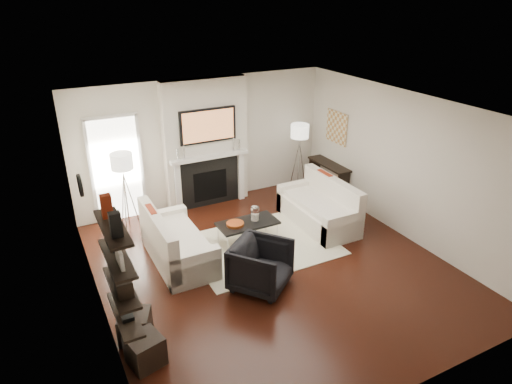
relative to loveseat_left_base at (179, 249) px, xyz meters
name	(u,v)px	position (x,y,z in m)	size (l,w,h in m)	color
room_envelope	(273,194)	(1.33, -0.92, 1.14)	(6.00, 6.00, 6.00)	#34130B
chimney_breast	(206,144)	(1.33, 1.95, 1.14)	(1.80, 0.25, 2.70)	silver
fireplace_surround	(210,182)	(1.33, 1.82, 0.31)	(1.30, 0.02, 1.04)	black
firebox	(210,185)	(1.33, 1.81, 0.24)	(0.75, 0.02, 0.65)	black
mantel_pilaster_l	(178,188)	(0.61, 1.79, 0.34)	(0.12, 0.08, 1.10)	white
mantel_pilaster_r	(241,176)	(2.05, 1.79, 0.34)	(0.12, 0.08, 1.10)	white
mantel_shelf	(210,157)	(1.33, 1.77, 0.91)	(1.70, 0.18, 0.07)	white
tv_body	(208,126)	(1.33, 1.79, 1.57)	(1.20, 0.06, 0.70)	black
tv_screen	(209,126)	(1.33, 1.76, 1.57)	(1.10, 0.01, 0.62)	#BF723F
candlestick_l_tall	(184,152)	(0.78, 1.78, 1.09)	(0.04, 0.04, 0.30)	silver
candlestick_l_short	(178,155)	(0.65, 1.78, 1.06)	(0.04, 0.04, 0.24)	silver
candlestick_r_tall	(233,144)	(1.88, 1.78, 1.09)	(0.04, 0.04, 0.30)	silver
candlestick_r_short	(239,145)	(2.01, 1.78, 1.06)	(0.04, 0.04, 0.24)	silver
hallway_panel	(117,170)	(-0.52, 2.06, 0.84)	(0.90, 0.02, 2.10)	white
door_trim_l	(92,175)	(-1.00, 2.04, 0.84)	(0.06, 0.06, 2.16)	white
door_trim_r	(141,167)	(-0.04, 2.04, 0.84)	(0.06, 0.06, 2.16)	white
door_trim_top	(110,117)	(-0.52, 2.04, 1.92)	(1.02, 0.06, 0.06)	white
rug	(261,245)	(1.48, -0.23, -0.20)	(2.60, 2.00, 0.01)	beige
loveseat_left_base	(179,249)	(0.00, 0.00, 0.00)	(0.85, 1.80, 0.42)	white
loveseat_left_back	(158,238)	(-0.33, 0.00, 0.32)	(0.18, 1.80, 0.80)	white
loveseat_left_arm_n	(195,269)	(0.00, -0.81, 0.09)	(0.85, 0.18, 0.60)	white
loveseat_left_arm_s	(164,225)	(0.00, 0.81, 0.09)	(0.85, 0.18, 0.60)	white
loveseat_left_cushion	(181,236)	(0.05, 0.00, 0.26)	(0.63, 1.44, 0.10)	white
pillow_left_orange	(152,220)	(-0.33, 0.30, 0.52)	(0.10, 0.42, 0.42)	maroon
pillow_left_charcoal	(162,236)	(-0.33, -0.30, 0.51)	(0.10, 0.40, 0.40)	black
loveseat_right_base	(318,215)	(2.88, 0.00, 0.00)	(0.85, 1.80, 0.42)	white
loveseat_right_back	(332,197)	(3.21, 0.00, 0.32)	(0.18, 1.80, 0.80)	white
loveseat_right_arm_n	(343,228)	(2.88, -0.81, 0.09)	(0.85, 0.18, 0.60)	white
loveseat_right_arm_s	(296,195)	(2.88, 0.81, 0.09)	(0.85, 0.18, 0.60)	white
loveseat_right_cushion	(316,203)	(2.83, 0.00, 0.26)	(0.63, 1.44, 0.10)	white
pillow_right_orange	(324,182)	(3.21, 0.30, 0.52)	(0.10, 0.42, 0.42)	maroon
pillow_right_charcoal	(342,193)	(3.21, -0.30, 0.51)	(0.10, 0.40, 0.40)	black
coffee_table	(248,223)	(1.32, -0.01, 0.19)	(1.10, 0.55, 0.04)	black
coffee_leg_nw	(228,245)	(0.82, -0.23, -0.02)	(0.02, 0.02, 0.38)	silver
coffee_leg_ne	(277,232)	(1.82, -0.23, -0.02)	(0.02, 0.02, 0.38)	silver
coffee_leg_sw	(218,234)	(0.82, 0.21, -0.02)	(0.02, 0.02, 0.38)	silver
coffee_leg_se	(266,222)	(1.82, 0.21, -0.02)	(0.02, 0.02, 0.38)	silver
hurricane_glass	(255,214)	(1.47, -0.01, 0.35)	(0.15, 0.15, 0.26)	white
hurricane_candle	(255,217)	(1.47, -0.01, 0.29)	(0.09, 0.09, 0.14)	white
copper_bowl	(235,224)	(1.07, -0.01, 0.24)	(0.32, 0.32, 0.05)	#C05520
armchair	(261,264)	(0.89, -1.33, 0.21)	(0.82, 0.77, 0.85)	black
lamp_left_post	(127,203)	(-0.52, 1.41, 0.39)	(0.02, 0.02, 1.20)	silver
lamp_left_shade	(122,161)	(-0.52, 1.41, 1.24)	(0.40, 0.40, 0.30)	white
lamp_left_leg_a	(133,202)	(-0.41, 1.41, 0.39)	(0.02, 0.02, 1.25)	silver
lamp_left_leg_b	(123,202)	(-0.57, 1.51, 0.39)	(0.02, 0.02, 1.25)	silver
lamp_left_leg_c	(125,206)	(-0.57, 1.32, 0.39)	(0.02, 0.02, 1.25)	silver
lamp_right_post	(298,167)	(3.38, 1.54, 0.39)	(0.02, 0.02, 1.20)	silver
lamp_right_shade	(300,131)	(3.38, 1.54, 1.24)	(0.40, 0.40, 0.30)	white
lamp_right_leg_a	(302,166)	(3.49, 1.54, 0.39)	(0.02, 0.02, 1.25)	silver
lamp_right_leg_b	(294,166)	(3.33, 1.64, 0.39)	(0.02, 0.02, 1.25)	silver
lamp_right_leg_c	(299,169)	(3.33, 1.45, 0.39)	(0.02, 0.02, 1.25)	silver
console_top	(329,164)	(3.90, 1.09, 0.52)	(0.35, 1.20, 0.04)	black
console_leg_n	(343,189)	(3.90, 0.54, 0.14)	(0.30, 0.04, 0.71)	black
console_leg_s	(314,172)	(3.90, 1.64, 0.14)	(0.30, 0.04, 0.71)	black
wall_art	(337,127)	(4.06, 1.13, 1.34)	(0.03, 0.70, 0.70)	tan
shelf_bottom	(125,314)	(-1.29, -1.92, 0.49)	(0.25, 1.00, 0.04)	black
shelf_lower	(121,287)	(-1.29, -1.92, 0.89)	(0.25, 1.00, 0.04)	black
shelf_upper	(117,258)	(-1.29, -1.92, 1.29)	(0.25, 1.00, 0.04)	black
shelf_top	(113,227)	(-1.29, -1.92, 1.69)	(0.25, 1.00, 0.04)	black
decor_magfile_a	(116,225)	(-1.29, -2.18, 1.85)	(0.12, 0.10, 0.28)	black
decor_magfile_b	(106,206)	(-1.29, -1.68, 1.85)	(0.12, 0.10, 0.28)	maroon
decor_frame_a	(119,256)	(-1.29, -2.11, 1.42)	(0.04, 0.30, 0.22)	white
decor_frame_b	(112,242)	(-1.29, -1.73, 1.40)	(0.04, 0.22, 0.18)	black
decor_wine_rack	(123,286)	(-1.29, -2.09, 1.01)	(0.18, 0.25, 0.20)	black
decor_box_small	(117,273)	(-1.29, -1.72, 0.97)	(0.15, 0.12, 0.12)	black
decor_books	(127,316)	(-1.29, -2.01, 0.53)	(0.14, 0.20, 0.05)	black
decor_box_tall	(119,293)	(-1.29, -1.61, 0.60)	(0.10, 0.10, 0.18)	white
clock_rim	(80,185)	(-1.40, -0.02, 1.49)	(0.34, 0.34, 0.04)	black
clock_face	(82,185)	(-1.37, -0.02, 1.49)	(0.29, 0.29, 0.01)	white
ottoman_near	(135,326)	(-1.14, -1.58, -0.01)	(0.40, 0.40, 0.40)	black
ottoman_far	(145,350)	(-1.14, -2.09, -0.01)	(0.40, 0.40, 0.40)	black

